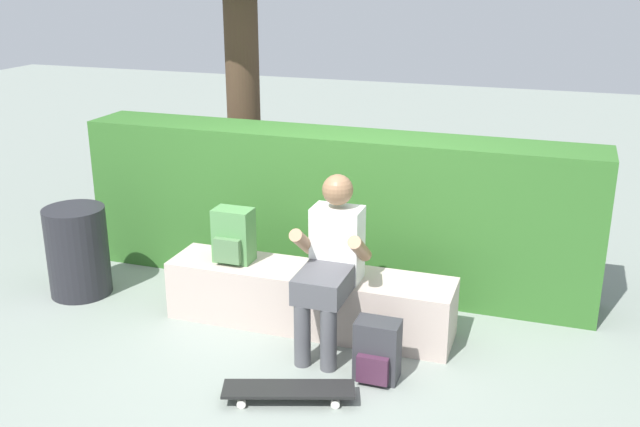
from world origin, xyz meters
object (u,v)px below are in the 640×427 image
object	(u,v)px
backpack_on_ground	(377,351)
backpack_on_bench	(233,236)
bench_main	(309,298)
skateboard_near_person	(289,390)
trash_bin	(78,251)
person_skater	(331,259)

from	to	relation	value
backpack_on_ground	backpack_on_bench	bearing A→B (deg)	156.73
bench_main	backpack_on_bench	world-z (taller)	backpack_on_bench
skateboard_near_person	backpack_on_bench	size ratio (longest dim) A/B	2.05
skateboard_near_person	trash_bin	bearing A→B (deg)	157.09
person_skater	backpack_on_bench	world-z (taller)	person_skater
skateboard_near_person	backpack_on_ground	size ratio (longest dim) A/B	2.05
backpack_on_bench	trash_bin	distance (m)	1.37
bench_main	backpack_on_ground	distance (m)	0.84
backpack_on_bench	trash_bin	size ratio (longest dim) A/B	0.56
skateboard_near_person	trash_bin	world-z (taller)	trash_bin
trash_bin	person_skater	bearing A→B (deg)	-4.22
skateboard_near_person	bench_main	bearing A→B (deg)	102.43
bench_main	skateboard_near_person	world-z (taller)	bench_main
skateboard_near_person	backpack_on_bench	distance (m)	1.35
backpack_on_bench	skateboard_near_person	bearing A→B (deg)	-50.10
bench_main	trash_bin	distance (m)	1.93
person_skater	backpack_on_bench	size ratio (longest dim) A/B	2.97
person_skater	trash_bin	world-z (taller)	person_skater
bench_main	backpack_on_bench	size ratio (longest dim) A/B	5.22
backpack_on_bench	backpack_on_ground	xyz separation A→B (m)	(1.23, -0.53, -0.44)
bench_main	person_skater	xyz separation A→B (m)	(0.23, -0.21, 0.42)
backpack_on_bench	backpack_on_ground	distance (m)	1.41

